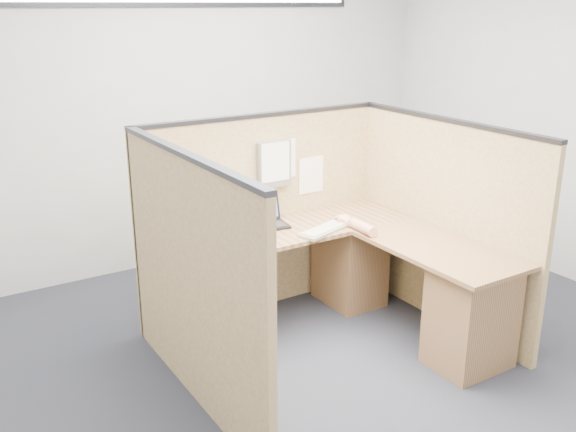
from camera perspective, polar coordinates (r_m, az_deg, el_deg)
floor at (r=4.47m, az=4.54°, el=-12.45°), size 5.00×5.00×0.00m
wall_back at (r=5.86m, az=-8.52°, el=9.44°), size 5.00×0.00×5.00m
cubicle_partitions at (r=4.46m, az=1.52°, el=-1.58°), size 2.06×1.83×1.53m
l_desk at (r=4.59m, az=4.38°, el=-6.07°), size 1.95×1.75×0.73m
laptop at (r=4.74m, az=-2.12°, el=-0.21°), size 0.31×0.31×0.21m
keyboard at (r=4.61m, az=3.29°, el=-1.21°), size 0.48×0.28×0.03m
mouse at (r=4.77m, az=4.93°, el=-0.48°), size 0.13×0.10×0.05m
hand_forearm at (r=4.66m, az=6.11°, el=-0.75°), size 0.11×0.40×0.08m
blue_poster at (r=4.40m, az=-12.06°, el=4.58°), size 0.18×0.03×0.24m
american_flag at (r=4.43m, az=-10.77°, el=4.25°), size 0.20×0.01×0.34m
file_holder at (r=4.80m, az=-1.26°, el=4.64°), size 0.27×0.05×0.35m
paper_left at (r=4.86m, az=-0.52°, el=5.07°), size 0.23×0.01×0.30m
paper_right at (r=5.04m, az=2.07°, el=3.66°), size 0.23×0.01×0.29m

